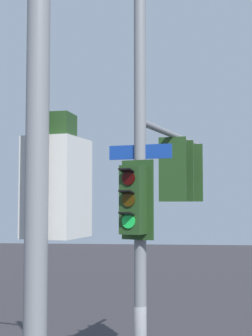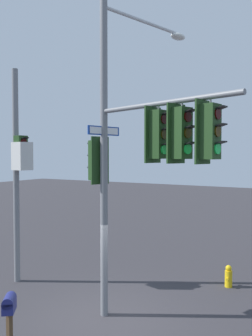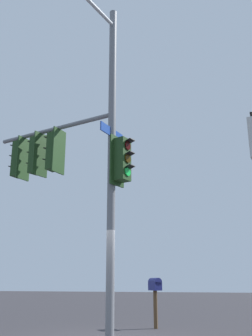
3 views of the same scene
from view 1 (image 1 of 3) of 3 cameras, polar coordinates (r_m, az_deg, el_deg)
main_signal_pole_assembly at (r=9.42m, az=3.18°, el=0.26°), size 4.59×4.56×8.78m
secondary_pole_assembly at (r=4.56m, az=-9.02°, el=-5.70°), size 0.59×0.84×7.31m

